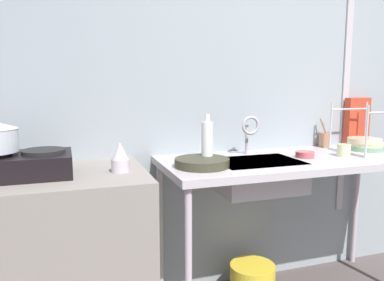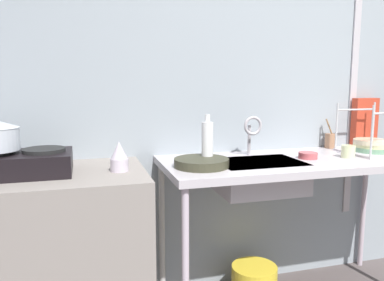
% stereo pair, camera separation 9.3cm
% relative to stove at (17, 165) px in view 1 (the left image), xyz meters
% --- Properties ---
extents(wall_back, '(5.29, 0.10, 2.75)m').
position_rel_stove_xyz_m(wall_back, '(1.65, 0.37, 0.42)').
color(wall_back, '#949EA6').
rests_on(wall_back, ground).
extents(wall_metal_strip, '(0.05, 0.01, 2.20)m').
position_rel_stove_xyz_m(wall_metal_strip, '(2.11, 0.31, 0.56)').
color(wall_metal_strip, '#BDB5BB').
extents(counter_concrete, '(1.14, 0.64, 0.90)m').
position_rel_stove_xyz_m(counter_concrete, '(0.03, 0.00, -0.51)').
color(counter_concrete, gray).
rests_on(counter_concrete, ground).
extents(counter_sink, '(1.57, 0.64, 0.90)m').
position_rel_stove_xyz_m(counter_sink, '(1.49, -0.00, -0.12)').
color(counter_sink, '#BDB5BB').
rests_on(counter_sink, ground).
extents(stove, '(0.49, 0.31, 0.12)m').
position_rel_stove_xyz_m(stove, '(0.00, 0.00, 0.00)').
color(stove, black).
rests_on(stove, counter_concrete).
extents(percolator, '(0.09, 0.09, 0.15)m').
position_rel_stove_xyz_m(percolator, '(0.47, -0.05, 0.01)').
color(percolator, silver).
rests_on(percolator, counter_concrete).
extents(sink_basin, '(0.48, 0.35, 0.17)m').
position_rel_stove_xyz_m(sink_basin, '(1.24, -0.02, -0.14)').
color(sink_basin, '#BDB5BB').
rests_on(sink_basin, counter_sink).
extents(faucet, '(0.12, 0.07, 0.24)m').
position_rel_stove_xyz_m(faucet, '(1.27, 0.14, 0.10)').
color(faucet, '#BDB5BB').
rests_on(faucet, counter_sink).
extents(frying_pan, '(0.29, 0.29, 0.04)m').
position_rel_stove_xyz_m(frying_pan, '(0.89, -0.07, -0.04)').
color(frying_pan, '#373726').
rests_on(frying_pan, counter_sink).
extents(dish_rack, '(0.31, 0.34, 0.31)m').
position_rel_stove_xyz_m(dish_rack, '(2.03, 0.02, -0.01)').
color(dish_rack, '#BBB9BC').
rests_on(dish_rack, counter_sink).
extents(cup_by_rack, '(0.08, 0.08, 0.07)m').
position_rel_stove_xyz_m(cup_by_rack, '(1.80, -0.06, -0.02)').
color(cup_by_rack, beige).
rests_on(cup_by_rack, counter_sink).
extents(small_bowl_on_drainboard, '(0.11, 0.11, 0.04)m').
position_rel_stove_xyz_m(small_bowl_on_drainboard, '(1.56, -0.02, -0.04)').
color(small_bowl_on_drainboard, '#B64E52').
rests_on(small_bowl_on_drainboard, counter_sink).
extents(bottle_by_sink, '(0.06, 0.06, 0.27)m').
position_rel_stove_xyz_m(bottle_by_sink, '(0.94, -0.01, 0.06)').
color(bottle_by_sink, white).
rests_on(bottle_by_sink, counter_sink).
extents(cereal_box, '(0.20, 0.07, 0.33)m').
position_rel_stove_xyz_m(cereal_box, '(2.19, 0.27, 0.11)').
color(cereal_box, '#C33B25').
rests_on(cereal_box, counter_sink).
extents(utensil_jar, '(0.07, 0.07, 0.20)m').
position_rel_stove_xyz_m(utensil_jar, '(1.91, 0.26, -0.01)').
color(utensil_jar, '#9F7153').
rests_on(utensil_jar, counter_sink).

